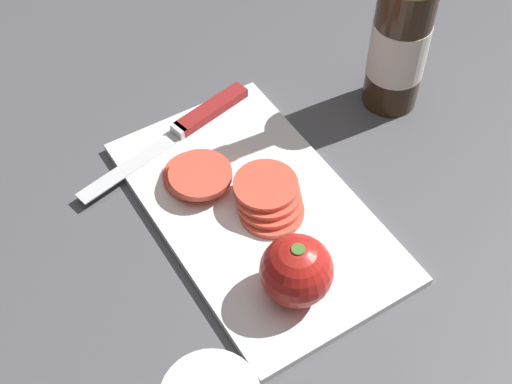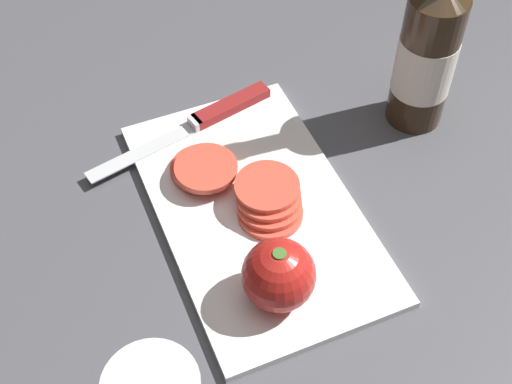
{
  "view_description": "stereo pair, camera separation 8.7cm",
  "coord_description": "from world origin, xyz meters",
  "px_view_note": "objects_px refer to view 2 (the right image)",
  "views": [
    {
      "loc": [
        0.52,
        -0.28,
        0.72
      ],
      "look_at": [
        0.05,
        0.01,
        0.04
      ],
      "focal_mm": 50.0,
      "sensor_mm": 36.0,
      "label": 1
    },
    {
      "loc": [
        0.56,
        -0.2,
        0.72
      ],
      "look_at": [
        0.05,
        0.01,
        0.04
      ],
      "focal_mm": 50.0,
      "sensor_mm": 36.0,
      "label": 2
    }
  ],
  "objects_px": {
    "wine_bottle": "(427,53)",
    "tomato_slice_stack_near": "(269,200)",
    "tomato_slice_stack_far": "(204,169)",
    "knife": "(216,113)",
    "whole_tomato": "(279,275)"
  },
  "relations": [
    {
      "from": "wine_bottle",
      "to": "knife",
      "type": "height_order",
      "value": "wine_bottle"
    },
    {
      "from": "wine_bottle",
      "to": "tomato_slice_stack_far",
      "type": "relative_size",
      "value": 3.38
    },
    {
      "from": "whole_tomato",
      "to": "tomato_slice_stack_far",
      "type": "height_order",
      "value": "whole_tomato"
    },
    {
      "from": "wine_bottle",
      "to": "knife",
      "type": "distance_m",
      "value": 0.29
    },
    {
      "from": "wine_bottle",
      "to": "knife",
      "type": "relative_size",
      "value": 1.15
    },
    {
      "from": "wine_bottle",
      "to": "tomato_slice_stack_near",
      "type": "distance_m",
      "value": 0.29
    },
    {
      "from": "knife",
      "to": "tomato_slice_stack_near",
      "type": "distance_m",
      "value": 0.18
    },
    {
      "from": "wine_bottle",
      "to": "tomato_slice_stack_far",
      "type": "bearing_deg",
      "value": -90.17
    },
    {
      "from": "knife",
      "to": "wine_bottle",
      "type": "bearing_deg",
      "value": 147.49
    },
    {
      "from": "tomato_slice_stack_near",
      "to": "whole_tomato",
      "type": "bearing_deg",
      "value": -18.68
    },
    {
      "from": "wine_bottle",
      "to": "tomato_slice_stack_near",
      "type": "xyz_separation_m",
      "value": [
        0.08,
        -0.26,
        -0.09
      ]
    },
    {
      "from": "knife",
      "to": "tomato_slice_stack_near",
      "type": "height_order",
      "value": "tomato_slice_stack_near"
    },
    {
      "from": "wine_bottle",
      "to": "tomato_slice_stack_near",
      "type": "relative_size",
      "value": 3.15
    },
    {
      "from": "knife",
      "to": "tomato_slice_stack_near",
      "type": "bearing_deg",
      "value": 78.26
    },
    {
      "from": "whole_tomato",
      "to": "tomato_slice_stack_far",
      "type": "bearing_deg",
      "value": -175.75
    }
  ]
}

